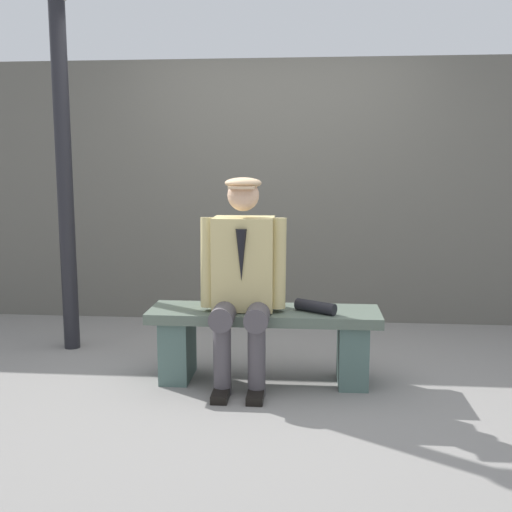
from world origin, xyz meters
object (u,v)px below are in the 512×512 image
(bench, at_px, (264,335))
(lamp_post, at_px, (63,144))
(rolled_magazine, at_px, (315,307))
(seated_man, at_px, (243,274))

(bench, height_order, lamp_post, lamp_post)
(lamp_post, bearing_deg, rolled_magazine, 160.83)
(rolled_magazine, height_order, lamp_post, lamp_post)
(seated_man, xyz_separation_m, lamp_post, (1.40, -0.66, 0.83))
(seated_man, height_order, lamp_post, lamp_post)
(seated_man, bearing_deg, bench, -155.43)
(bench, bearing_deg, lamp_post, -21.18)
(rolled_magazine, bearing_deg, bench, -9.21)
(bench, xyz_separation_m, lamp_post, (1.54, -0.60, 1.25))
(seated_man, distance_m, lamp_post, 1.76)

